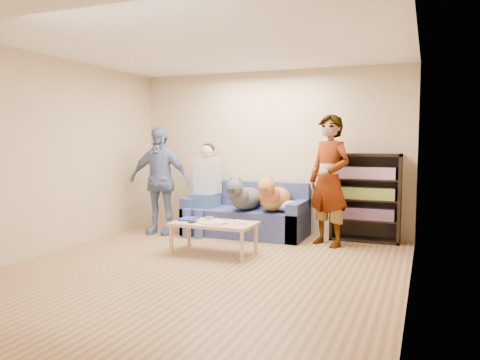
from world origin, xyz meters
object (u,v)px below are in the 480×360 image
at_px(person_standing_left, 159,180).
at_px(notebook_blue, 189,219).
at_px(camera_silver, 209,218).
at_px(sofa, 246,217).
at_px(bookshelf, 366,195).
at_px(person_standing_right, 329,181).
at_px(coffee_table, 214,226).
at_px(dog_tan, 274,197).
at_px(dog_gray, 245,197).
at_px(person_seated, 205,185).

relative_size(person_standing_left, notebook_blue, 6.57).
bearing_deg(camera_silver, sofa, 86.71).
xyz_separation_m(notebook_blue, bookshelf, (2.15, 1.51, 0.25)).
bearing_deg(person_standing_right, coffee_table, -110.99).
bearing_deg(dog_tan, coffee_table, -110.75).
bearing_deg(dog_gray, sofa, 104.14).
xyz_separation_m(dog_gray, bookshelf, (1.74, 0.45, 0.05)).
xyz_separation_m(notebook_blue, dog_tan, (0.85, 1.14, 0.21)).
xyz_separation_m(person_standing_right, sofa, (-1.36, 0.27, -0.65)).
bearing_deg(dog_tan, bookshelf, 16.16).
bearing_deg(coffee_table, person_standing_left, 146.80).
bearing_deg(person_seated, bookshelf, 8.30).
bearing_deg(notebook_blue, dog_tan, 53.21).
distance_m(person_standing_right, dog_tan, 0.91).
distance_m(sofa, person_seated, 0.84).
relative_size(person_standing_left, sofa, 0.90).
distance_m(dog_tan, coffee_table, 1.29).
distance_m(person_seated, coffee_table, 1.46).
xyz_separation_m(camera_silver, coffee_table, (0.12, -0.12, -0.07)).
bearing_deg(person_standing_left, dog_gray, 0.61).
height_order(notebook_blue, dog_tan, dog_tan).
bearing_deg(camera_silver, person_seated, 119.10).
relative_size(person_seated, dog_tan, 1.26).
bearing_deg(coffee_table, dog_gray, 89.75).
bearing_deg(person_standing_right, notebook_blue, -119.42).
bearing_deg(person_standing_left, sofa, 9.92).
xyz_separation_m(sofa, dog_gray, (0.06, -0.22, 0.35)).
xyz_separation_m(camera_silver, sofa, (0.07, 1.21, -0.16)).
distance_m(camera_silver, person_seated, 1.28).
bearing_deg(dog_gray, person_seated, 172.69).
height_order(notebook_blue, person_seated, person_seated).
xyz_separation_m(person_seated, bookshelf, (2.47, 0.36, -0.09)).
height_order(notebook_blue, camera_silver, camera_silver).
distance_m(notebook_blue, dog_gray, 1.15).
bearing_deg(notebook_blue, person_seated, 105.62).
height_order(person_seated, dog_gray, person_seated).
xyz_separation_m(coffee_table, bookshelf, (1.75, 1.56, 0.31)).
height_order(person_standing_right, sofa, person_standing_right).
xyz_separation_m(sofa, person_seated, (-0.67, -0.13, 0.49)).
relative_size(sofa, bookshelf, 1.46).
bearing_deg(dog_gray, person_standing_right, -2.31).
distance_m(person_seated, dog_gray, 0.75).
xyz_separation_m(camera_silver, person_seated, (-0.60, 1.08, 0.33)).
bearing_deg(notebook_blue, sofa, 74.71).
bearing_deg(sofa, dog_gray, -75.86).
bearing_deg(person_standing_right, bookshelf, 78.87).
xyz_separation_m(person_standing_left, person_seated, (0.66, 0.30, -0.08)).
bearing_deg(sofa, bookshelf, 7.40).
bearing_deg(dog_gray, bookshelf, 14.58).
distance_m(person_standing_right, person_standing_left, 2.69).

